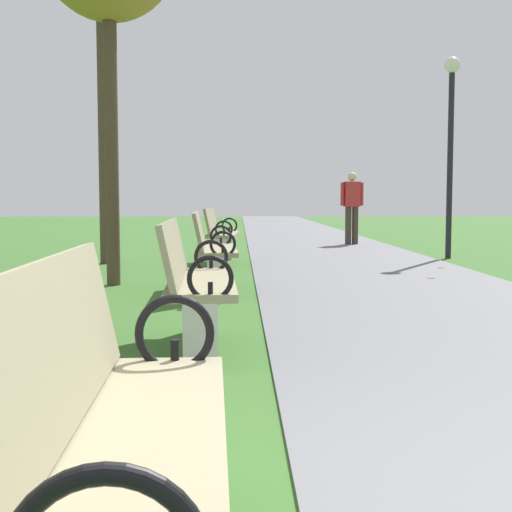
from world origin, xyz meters
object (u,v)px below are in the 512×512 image
Objects in this scene: park_bench_3 at (212,249)px; lamp_post at (451,126)px; park_bench_2 at (194,281)px; pedestrian_walking at (352,204)px; park_bench_4 at (220,234)px; park_bench_1 at (108,442)px.

lamp_post is (3.98, 4.40, 1.82)m from park_bench_3.
park_bench_2 is 3.09m from park_bench_3.
pedestrian_walking is at bearing 70.42° from park_bench_3.
park_bench_4 is 5.44m from pedestrian_walking.
park_bench_4 is 4.48m from lamp_post.
park_bench_2 is 1.00× the size of park_bench_3.
park_bench_4 is (0.00, 3.42, 0.00)m from park_bench_3.
pedestrian_walking is at bearing 107.16° from lamp_post.
park_bench_3 is at bearing 90.00° from park_bench_1.
park_bench_2 is at bearing 90.00° from park_bench_1.
lamp_post is (1.12, -3.63, 1.38)m from pedestrian_walking.
park_bench_3 is (0.00, 3.09, 0.00)m from park_bench_2.
park_bench_4 is 0.47× the size of lamp_post.
lamp_post is (3.98, 0.97, 1.82)m from park_bench_4.
park_bench_3 is at bearing -132.14° from lamp_post.
park_bench_3 is (0.00, 6.27, 0.00)m from park_bench_1.
park_bench_3 is 3.42m from park_bench_4.
park_bench_1 is 3.18m from park_bench_2.
park_bench_1 is at bearing -90.00° from park_bench_2.
lamp_post reaches higher than park_bench_4.
park_bench_1 is at bearing -90.00° from park_bench_4.
park_bench_2 is 11.49m from pedestrian_walking.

